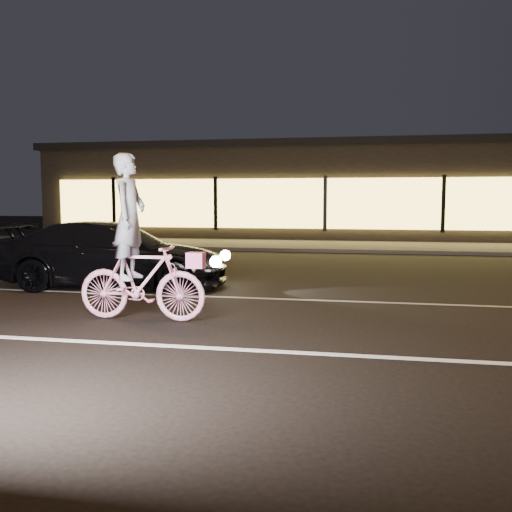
# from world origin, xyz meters

# --- Properties ---
(ground) EXTENTS (90.00, 90.00, 0.00)m
(ground) POSITION_xyz_m (0.00, 0.00, 0.00)
(ground) COLOR black
(ground) RESTS_ON ground
(lane_stripe_near) EXTENTS (60.00, 0.12, 0.01)m
(lane_stripe_near) POSITION_xyz_m (0.00, -1.50, 0.00)
(lane_stripe_near) COLOR silver
(lane_stripe_near) RESTS_ON ground
(lane_stripe_far) EXTENTS (60.00, 0.10, 0.01)m
(lane_stripe_far) POSITION_xyz_m (0.00, 2.00, 0.00)
(lane_stripe_far) COLOR gray
(lane_stripe_far) RESTS_ON ground
(sidewalk) EXTENTS (30.00, 4.00, 0.12)m
(sidewalk) POSITION_xyz_m (0.00, 13.00, 0.06)
(sidewalk) COLOR #383533
(sidewalk) RESTS_ON ground
(storefront) EXTENTS (25.40, 8.42, 4.20)m
(storefront) POSITION_xyz_m (0.00, 18.97, 2.15)
(storefront) COLOR black
(storefront) RESTS_ON ground
(cyclist) EXTENTS (1.95, 0.67, 2.46)m
(cyclist) POSITION_xyz_m (-1.60, -0.16, 0.87)
(cyclist) COLOR #EC3B7D
(cyclist) RESTS_ON ground
(sedan) EXTENTS (4.76, 2.31, 1.33)m
(sedan) POSITION_xyz_m (-3.35, 2.74, 0.67)
(sedan) COLOR black
(sedan) RESTS_ON ground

